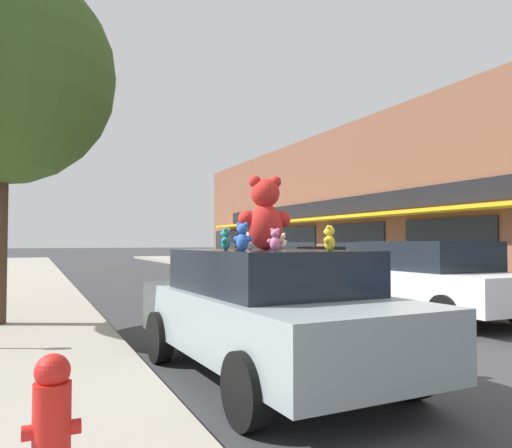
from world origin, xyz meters
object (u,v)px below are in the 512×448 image
object	(u,v)px
teddy_bear_giant	(265,214)
street_tree	(1,74)
plush_art_car	(268,310)
fire_hydrant	(52,421)
teddy_bear_teal	(226,239)
teddy_bear_cream	(282,241)
teddy_bear_pink	(275,240)
teddy_bear_white	(250,241)
teddy_bear_purple	(270,241)
teddy_bear_yellow	(329,239)
teddy_bear_brown	(277,240)
parked_car_far_right	(297,267)
teddy_bear_blue	(243,237)
parked_car_far_center	(428,278)
teddy_bear_black	(239,239)

from	to	relation	value
teddy_bear_giant	street_tree	xyz separation A→B (m)	(-3.15, 4.51, 2.69)
plush_art_car	fire_hydrant	distance (m)	3.29
teddy_bear_teal	teddy_bear_cream	xyz separation A→B (m)	(1.13, 0.71, -0.02)
teddy_bear_pink	teddy_bear_white	bearing A→B (deg)	-66.50
teddy_bear_purple	teddy_bear_yellow	world-z (taller)	teddy_bear_yellow
street_tree	teddy_bear_white	bearing A→B (deg)	-52.44
teddy_bear_purple	teddy_bear_giant	bearing A→B (deg)	28.02
teddy_bear_brown	teddy_bear_pink	xyz separation A→B (m)	(-0.66, -1.27, -0.01)
teddy_bear_giant	fire_hydrant	bearing A→B (deg)	53.34
teddy_bear_pink	parked_car_far_right	world-z (taller)	teddy_bear_pink
teddy_bear_blue	parked_car_far_center	xyz separation A→B (m)	(5.61, 3.20, -0.83)
teddy_bear_cream	parked_car_far_center	distance (m)	4.90
parked_car_far_right	teddy_bear_blue	bearing A→B (deg)	-122.05
teddy_bear_cream	street_tree	size ratio (longest dim) A/B	0.04
teddy_bear_black	teddy_bear_cream	size ratio (longest dim) A/B	1.18
parked_car_far_right	fire_hydrant	size ratio (longest dim) A/B	5.23
teddy_bear_giant	teddy_bear_white	xyz separation A→B (m)	(-0.01, 0.44, -0.33)
teddy_bear_purple	parked_car_far_center	xyz separation A→B (m)	(4.62, 1.81, -0.79)
teddy_bear_purple	teddy_bear_black	xyz separation A→B (m)	(-0.62, -0.36, 0.01)
plush_art_car	fire_hydrant	world-z (taller)	plush_art_car
teddy_bear_yellow	teddy_bear_cream	size ratio (longest dim) A/B	1.21
teddy_bear_giant	teddy_bear_pink	xyz separation A→B (m)	(-0.11, -0.51, -0.31)
teddy_bear_blue	teddy_bear_black	distance (m)	1.10
teddy_bear_white	plush_art_car	bearing A→B (deg)	148.40
teddy_bear_giant	teddy_bear_white	distance (m)	0.54
plush_art_car	street_tree	bearing A→B (deg)	121.86
plush_art_car	parked_car_far_center	bearing A→B (deg)	26.24
teddy_bear_brown	teddy_bear_cream	size ratio (longest dim) A/B	1.15
parked_car_far_center	teddy_bear_pink	bearing A→B (deg)	-147.94
teddy_bear_purple	teddy_bear_teal	size ratio (longest dim) A/B	0.90
teddy_bear_purple	teddy_bear_yellow	size ratio (longest dim) A/B	0.87
teddy_bear_blue	parked_car_far_center	size ratio (longest dim) A/B	0.07
teddy_bear_black	teddy_bear_teal	distance (m)	0.56
teddy_bear_giant	fire_hydrant	distance (m)	3.60
teddy_bear_yellow	plush_art_car	bearing A→B (deg)	-110.39
plush_art_car	street_tree	size ratio (longest dim) A/B	0.68
teddy_bear_purple	street_tree	world-z (taller)	street_tree
teddy_bear_brown	parked_car_far_center	xyz separation A→B (m)	(4.60, 2.02, -0.80)
teddy_bear_purple	teddy_bear_brown	xyz separation A→B (m)	(0.02, -0.21, 0.01)
teddy_bear_blue	teddy_bear_yellow	xyz separation A→B (m)	(0.78, -0.54, -0.02)
teddy_bear_yellow	parked_car_far_right	xyz separation A→B (m)	(4.84, 9.50, -0.84)
teddy_bear_giant	teddy_bear_brown	size ratio (longest dim) A/B	3.46
teddy_bear_teal	teddy_bear_white	bearing A→B (deg)	154.34
teddy_bear_pink	parked_car_far_center	bearing A→B (deg)	-118.38
plush_art_car	fire_hydrant	size ratio (longest dim) A/B	5.60
teddy_bear_purple	teddy_bear_black	size ratio (longest dim) A/B	0.89
teddy_bear_purple	fire_hydrant	size ratio (longest dim) A/B	0.30
plush_art_car	teddy_bear_cream	world-z (taller)	teddy_bear_cream
teddy_bear_brown	teddy_bear_blue	distance (m)	1.56
teddy_bear_purple	teddy_bear_black	bearing A→B (deg)	-3.28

